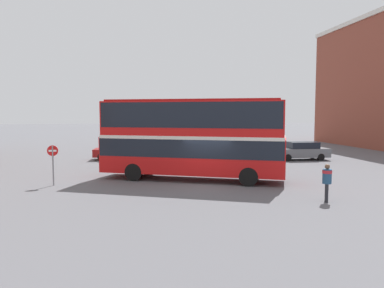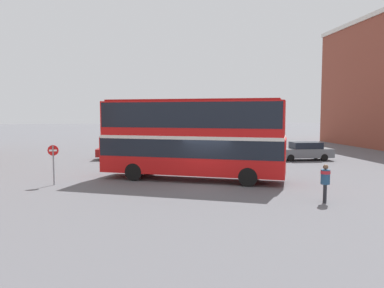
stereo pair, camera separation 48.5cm
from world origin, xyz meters
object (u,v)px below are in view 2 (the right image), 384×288
Objects in this scene: pedestrian_foreground at (325,179)px; parked_car_kerb_near at (121,150)px; parked_car_kerb_far at (304,151)px; double_decker_bus at (192,134)px; no_entry_sign at (53,158)px.

parked_car_kerb_near is at bearing -31.19° from pedestrian_foreground.
parked_car_kerb_near is at bearing -8.63° from parked_car_kerb_far.
double_decker_bus reaches higher than no_entry_sign.
pedestrian_foreground is at bearing 124.43° from parked_car_kerb_near.
double_decker_bus is 6.40× the size of pedestrian_foreground.
double_decker_bus is 8.41m from pedestrian_foreground.
double_decker_bus is at bearing 118.36° from parked_car_kerb_near.
parked_car_kerb_near is at bearing 136.75° from double_decker_bus.
double_decker_bus is 2.33× the size of parked_car_kerb_far.
double_decker_bus is at bearing -22.52° from pedestrian_foreground.
pedestrian_foreground is (5.13, -6.44, -1.70)m from double_decker_bus.
pedestrian_foreground is 0.42× the size of parked_car_kerb_near.
parked_car_kerb_far is 2.12× the size of no_entry_sign.
pedestrian_foreground is at bearing -28.51° from double_decker_bus.
pedestrian_foreground is 0.77× the size of no_entry_sign.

